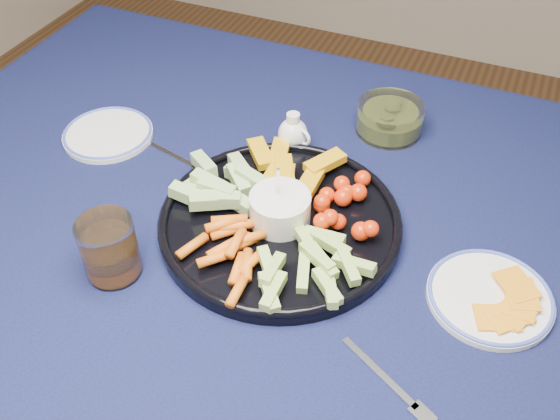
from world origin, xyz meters
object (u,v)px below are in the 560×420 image
at_px(dining_table, 316,253).
at_px(cheese_plate, 490,296).
at_px(side_plate_extra, 108,134).
at_px(creamer_pitcher, 293,134).
at_px(juice_tumbler, 110,251).
at_px(pickle_bowl, 390,120).
at_px(crudite_platter, 278,218).

xyz_separation_m(dining_table, cheese_plate, (0.30, -0.06, 0.10)).
height_order(dining_table, side_plate_extra, side_plate_extra).
distance_m(creamer_pitcher, juice_tumbler, 0.42).
bearing_deg(dining_table, creamer_pitcher, 124.61).
height_order(pickle_bowl, cheese_plate, pickle_bowl).
bearing_deg(creamer_pitcher, side_plate_extra, -162.58).
bearing_deg(side_plate_extra, crudite_platter, -13.80).
distance_m(pickle_bowl, side_plate_extra, 0.56).
distance_m(creamer_pitcher, side_plate_extra, 0.37).
relative_size(creamer_pitcher, pickle_bowl, 0.61).
relative_size(dining_table, crudite_platter, 4.12).
distance_m(dining_table, pickle_bowl, 0.32).
xyz_separation_m(creamer_pitcher, juice_tumbler, (-0.14, -0.40, 0.01)).
bearing_deg(crudite_platter, cheese_plate, -2.44).
relative_size(dining_table, cheese_plate, 8.87).
bearing_deg(dining_table, pickle_bowl, 82.14).
relative_size(crudite_platter, juice_tumbler, 3.95).
bearing_deg(cheese_plate, dining_table, 168.35).
bearing_deg(cheese_plate, pickle_bowl, 126.24).
xyz_separation_m(creamer_pitcher, pickle_bowl, (0.15, 0.13, -0.01)).
bearing_deg(juice_tumbler, dining_table, 43.14).
xyz_separation_m(crudite_platter, juice_tumbler, (-0.20, -0.19, 0.02)).
height_order(pickle_bowl, side_plate_extra, pickle_bowl).
distance_m(creamer_pitcher, cheese_plate, 0.47).
bearing_deg(dining_table, crudite_platter, -138.55).
height_order(crudite_platter, creamer_pitcher, crudite_platter).
xyz_separation_m(pickle_bowl, juice_tumbler, (-0.29, -0.53, 0.02)).
relative_size(dining_table, side_plate_extra, 9.48).
distance_m(cheese_plate, juice_tumbler, 0.58).
xyz_separation_m(dining_table, side_plate_extra, (-0.46, 0.05, 0.10)).
bearing_deg(pickle_bowl, cheese_plate, -53.76).
bearing_deg(crudite_platter, dining_table, 41.45).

